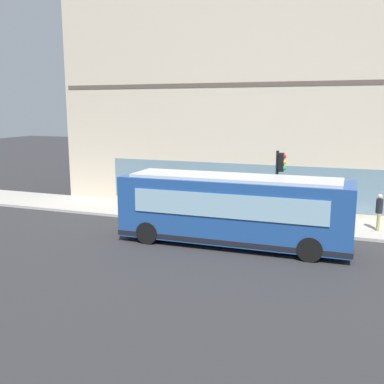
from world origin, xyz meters
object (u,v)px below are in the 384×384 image
Objects in this scene: city_bus_nearside at (233,210)px; traffic_light_near_corner at (279,174)px; fire_hydrant at (209,214)px; pedestrian_near_hydrant at (169,199)px; newspaper_vending_box at (134,202)px; pedestrian_walking_along_curb at (143,198)px; pedestrian_near_building_entrance at (379,210)px.

traffic_light_near_corner is at bearing -25.97° from city_bus_nearside.
city_bus_nearside is at bearing -145.96° from fire_hydrant.
pedestrian_near_hydrant is (3.65, 4.61, -0.51)m from city_bus_nearside.
pedestrian_near_hydrant is at bearing 78.51° from fire_hydrant.
pedestrian_near_hydrant reaches higher than newspaper_vending_box.
traffic_light_near_corner is 5.11× the size of fire_hydrant.
fire_hydrant is 4.96m from newspaper_vending_box.
newspaper_vending_box is (0.64, 0.90, -0.44)m from pedestrian_walking_along_curb.
fire_hydrant is 0.47× the size of pedestrian_near_hydrant.
city_bus_nearside is 3.58m from traffic_light_near_corner.
newspaper_vending_box is (0.90, 4.87, 0.09)m from fire_hydrant.
fire_hydrant is 8.29m from pedestrian_near_building_entrance.
fire_hydrant is 0.42× the size of pedestrian_near_building_entrance.
newspaper_vending_box is (1.02, 8.47, -2.18)m from traffic_light_near_corner.
fire_hydrant is at bearing 96.94° from pedestrian_near_building_entrance.
pedestrian_walking_along_curb is 1.19m from newspaper_vending_box.
traffic_light_near_corner is at bearing -95.85° from pedestrian_near_hydrant.
pedestrian_near_hydrant is at bearing 51.66° from city_bus_nearside.
city_bus_nearside is 6.41× the size of pedestrian_walking_along_curb.
pedestrian_near_building_entrance is at bearing -86.52° from pedestrian_walking_along_curb.
newspaper_vending_box is at bearing 54.47° from pedestrian_walking_along_curb.
traffic_light_near_corner is 2.41× the size of pedestrian_walking_along_curb.
city_bus_nearside is at bearing -128.34° from pedestrian_near_hydrant.
pedestrian_near_hydrant is at bearing 92.63° from pedestrian_near_building_entrance.
pedestrian_near_building_entrance is (0.74, -12.18, 0.13)m from pedestrian_walking_along_curb.
pedestrian_near_hydrant is at bearing -80.48° from pedestrian_walking_along_curb.
pedestrian_walking_along_curb is 1.00× the size of pedestrian_near_hydrant.
city_bus_nearside is 5.68× the size of pedestrian_near_building_entrance.
traffic_light_near_corner is 8.80m from newspaper_vending_box.
pedestrian_near_building_entrance is at bearing -87.37° from pedestrian_near_hydrant.
pedestrian_near_hydrant is (0.25, -1.49, -0.00)m from pedestrian_walking_along_curb.
fire_hydrant is at bearing 88.13° from traffic_light_near_corner.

